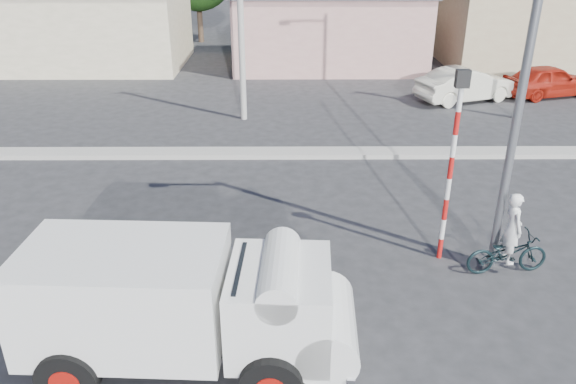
{
  "coord_description": "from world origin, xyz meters",
  "views": [
    {
      "loc": [
        -0.36,
        -9.59,
        6.88
      ],
      "look_at": [
        -0.29,
        2.31,
        1.3
      ],
      "focal_mm": 35.0,
      "sensor_mm": 36.0,
      "label": 1
    }
  ],
  "objects_px": {
    "truck": "(189,304)",
    "car_red": "(549,81)",
    "bicycle": "(507,253)",
    "streetlight": "(522,41)",
    "cyclist": "(510,240)",
    "car_cream": "(466,85)",
    "traffic_pole": "(453,153)"
  },
  "relations": [
    {
      "from": "truck",
      "to": "car_red",
      "type": "bearing_deg",
      "value": 54.73
    },
    {
      "from": "bicycle",
      "to": "car_red",
      "type": "xyz_separation_m",
      "value": [
        7.03,
        14.4,
        0.24
      ]
    },
    {
      "from": "truck",
      "to": "bicycle",
      "type": "relative_size",
      "value": 3.07
    },
    {
      "from": "car_red",
      "to": "streetlight",
      "type": "distance_m",
      "value": 16.47
    },
    {
      "from": "cyclist",
      "to": "car_cream",
      "type": "height_order",
      "value": "cyclist"
    },
    {
      "from": "cyclist",
      "to": "streetlight",
      "type": "distance_m",
      "value": 4.18
    },
    {
      "from": "bicycle",
      "to": "truck",
      "type": "bearing_deg",
      "value": 107.59
    },
    {
      "from": "truck",
      "to": "cyclist",
      "type": "distance_m",
      "value": 7.06
    },
    {
      "from": "car_cream",
      "to": "traffic_pole",
      "type": "xyz_separation_m",
      "value": [
        -4.37,
        -13.04,
        1.87
      ]
    },
    {
      "from": "cyclist",
      "to": "traffic_pole",
      "type": "distance_m",
      "value": 2.29
    },
    {
      "from": "cyclist",
      "to": "traffic_pole",
      "type": "bearing_deg",
      "value": 58.57
    },
    {
      "from": "truck",
      "to": "car_red",
      "type": "distance_m",
      "value": 21.9
    },
    {
      "from": "car_cream",
      "to": "car_red",
      "type": "bearing_deg",
      "value": -99.77
    },
    {
      "from": "car_red",
      "to": "streetlight",
      "type": "bearing_deg",
      "value": 136.72
    },
    {
      "from": "car_red",
      "to": "traffic_pole",
      "type": "height_order",
      "value": "traffic_pole"
    },
    {
      "from": "bicycle",
      "to": "traffic_pole",
      "type": "bearing_deg",
      "value": 58.57
    },
    {
      "from": "truck",
      "to": "car_cream",
      "type": "bearing_deg",
      "value": 62.72
    },
    {
      "from": "truck",
      "to": "cyclist",
      "type": "xyz_separation_m",
      "value": [
        6.44,
        2.86,
        -0.45
      ]
    },
    {
      "from": "cyclist",
      "to": "car_cream",
      "type": "bearing_deg",
      "value": -19.02
    },
    {
      "from": "car_cream",
      "to": "streetlight",
      "type": "relative_size",
      "value": 0.49
    },
    {
      "from": "bicycle",
      "to": "car_cream",
      "type": "distance_m",
      "value": 13.99
    },
    {
      "from": "truck",
      "to": "traffic_pole",
      "type": "relative_size",
      "value": 1.28
    },
    {
      "from": "car_red",
      "to": "streetlight",
      "type": "xyz_separation_m",
      "value": [
        -7.38,
        -14.09,
        4.24
      ]
    },
    {
      "from": "bicycle",
      "to": "cyclist",
      "type": "height_order",
      "value": "cyclist"
    },
    {
      "from": "bicycle",
      "to": "car_cream",
      "type": "height_order",
      "value": "car_cream"
    },
    {
      "from": "bicycle",
      "to": "car_cream",
      "type": "relative_size",
      "value": 0.41
    },
    {
      "from": "cyclist",
      "to": "car_red",
      "type": "bearing_deg",
      "value": -32.32
    },
    {
      "from": "car_red",
      "to": "bicycle",
      "type": "bearing_deg",
      "value": 138.35
    },
    {
      "from": "cyclist",
      "to": "bicycle",
      "type": "bearing_deg",
      "value": -0.0
    },
    {
      "from": "bicycle",
      "to": "car_red",
      "type": "bearing_deg",
      "value": -32.32
    },
    {
      "from": "cyclist",
      "to": "car_red",
      "type": "xyz_separation_m",
      "value": [
        7.03,
        14.4,
        -0.09
      ]
    },
    {
      "from": "car_cream",
      "to": "traffic_pole",
      "type": "height_order",
      "value": "traffic_pole"
    }
  ]
}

